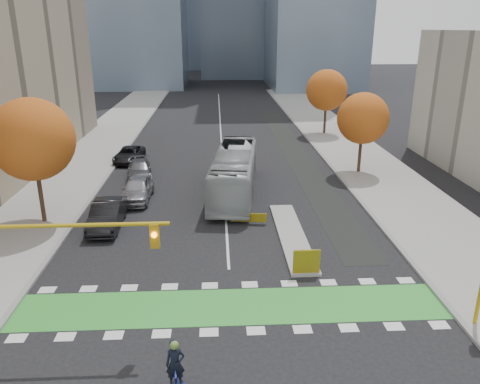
{
  "coord_description": "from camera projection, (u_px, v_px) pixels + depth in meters",
  "views": [
    {
      "loc": [
        -0.54,
        -17.15,
        12.22
      ],
      "look_at": [
        0.8,
        8.93,
        3.0
      ],
      "focal_mm": 35.0,
      "sensor_mm": 36.0,
      "label": 1
    }
  ],
  "objects": [
    {
      "name": "curb_east",
      "position": [
        342.0,
        179.0,
        39.54
      ],
      "size": [
        0.3,
        120.0,
        0.16
      ],
      "primitive_type": "cube",
      "color": "gray",
      "rests_on": "ground"
    },
    {
      "name": "parked_car_c",
      "position": [
        139.0,
        169.0,
        40.24
      ],
      "size": [
        2.54,
        4.95,
        1.37
      ],
      "primitive_type": "imported",
      "rotation": [
        0.0,
        0.0,
        0.13
      ],
      "color": "#55555A",
      "rests_on": "ground"
    },
    {
      "name": "ground",
      "position": [
        232.0,
        326.0,
        20.25
      ],
      "size": [
        300.0,
        300.0,
        0.0
      ],
      "primitive_type": "plane",
      "color": "black",
      "rests_on": "ground"
    },
    {
      "name": "tree_east_near",
      "position": [
        363.0,
        118.0,
        39.93
      ],
      "size": [
        4.4,
        4.4,
        7.08
      ],
      "color": "#332114",
      "rests_on": "ground"
    },
    {
      "name": "tree_west",
      "position": [
        32.0,
        140.0,
        29.1
      ],
      "size": [
        5.2,
        5.2,
        8.22
      ],
      "color": "#332114",
      "rests_on": "ground"
    },
    {
      "name": "tree_east_far",
      "position": [
        327.0,
        90.0,
        54.89
      ],
      "size": [
        4.8,
        4.8,
        7.65
      ],
      "color": "#332114",
      "rests_on": "ground"
    },
    {
      "name": "parked_car_a",
      "position": [
        137.0,
        189.0,
        34.78
      ],
      "size": [
        2.13,
        5.09,
        1.72
      ],
      "primitive_type": "imported",
      "rotation": [
        0.0,
        0.0,
        -0.02
      ],
      "color": "#99989D",
      "rests_on": "ground"
    },
    {
      "name": "bike_crossing",
      "position": [
        231.0,
        306.0,
        21.66
      ],
      "size": [
        20.0,
        3.0,
        0.01
      ],
      "primitive_type": "cube",
      "color": "green",
      "rests_on": "ground"
    },
    {
      "name": "median_island",
      "position": [
        292.0,
        235.0,
        28.89
      ],
      "size": [
        1.6,
        10.0,
        0.16
      ],
      "primitive_type": "cube",
      "color": "gray",
      "rests_on": "ground"
    },
    {
      "name": "cyclist",
      "position": [
        176.0,
        379.0,
        16.09
      ],
      "size": [
        0.85,
        2.07,
        2.34
      ],
      "rotation": [
        0.0,
        0.0,
        0.07
      ],
      "color": "navy",
      "rests_on": "ground"
    },
    {
      "name": "sidewalk_east",
      "position": [
        382.0,
        179.0,
        39.71
      ],
      "size": [
        7.0,
        120.0,
        0.15
      ],
      "primitive_type": "cube",
      "color": "gray",
      "rests_on": "ground"
    },
    {
      "name": "traffic_signal_west",
      "position": [
        27.0,
        252.0,
        18.04
      ],
      "size": [
        8.53,
        0.56,
        5.2
      ],
      "color": "#BF9914",
      "rests_on": "ground"
    },
    {
      "name": "hazard_board",
      "position": [
        307.0,
        261.0,
        24.13
      ],
      "size": [
        1.4,
        0.12,
        1.3
      ],
      "primitive_type": "cube",
      "color": "yellow",
      "rests_on": "median_island"
    },
    {
      "name": "bike_lane_paint",
      "position": [
        294.0,
        151.0,
        48.86
      ],
      "size": [
        2.5,
        50.0,
        0.01
      ],
      "primitive_type": "cube",
      "color": "black",
      "rests_on": "ground"
    },
    {
      "name": "curb_west",
      "position": [
        103.0,
        183.0,
        38.57
      ],
      "size": [
        0.3,
        120.0,
        0.16
      ],
      "primitive_type": "cube",
      "color": "gray",
      "rests_on": "ground"
    },
    {
      "name": "parked_car_d",
      "position": [
        129.0,
        154.0,
        44.86
      ],
      "size": [
        2.68,
        5.13,
        1.38
      ],
      "primitive_type": "imported",
      "rotation": [
        0.0,
        0.0,
        -0.08
      ],
      "color": "black",
      "rests_on": "ground"
    },
    {
      "name": "sidewalk_west",
      "position": [
        60.0,
        184.0,
        38.4
      ],
      "size": [
        7.0,
        120.0,
        0.15
      ],
      "primitive_type": "cube",
      "color": "gray",
      "rests_on": "ground"
    },
    {
      "name": "centre_line",
      "position": [
        221.0,
        132.0,
        57.91
      ],
      "size": [
        0.15,
        70.0,
        0.01
      ],
      "primitive_type": "cube",
      "color": "silver",
      "rests_on": "ground"
    },
    {
      "name": "bus",
      "position": [
        234.0,
        172.0,
        35.77
      ],
      "size": [
        4.33,
        12.72,
        3.47
      ],
      "primitive_type": "imported",
      "rotation": [
        0.0,
        0.0,
        -0.12
      ],
      "color": "#A1A7A9",
      "rests_on": "ground"
    },
    {
      "name": "parked_car_b",
      "position": [
        107.0,
        215.0,
        30.02
      ],
      "size": [
        1.87,
        5.18,
        1.7
      ],
      "primitive_type": "imported",
      "rotation": [
        0.0,
        0.0,
        0.01
      ],
      "color": "black",
      "rests_on": "ground"
    }
  ]
}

